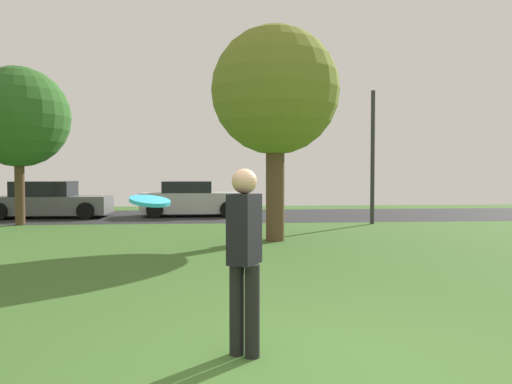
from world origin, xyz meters
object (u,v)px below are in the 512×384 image
at_px(oak_tree_right, 275,92).
at_px(parked_car_grey, 49,201).
at_px(person_thrower, 244,252).
at_px(parked_car_silver, 192,200).
at_px(oak_tree_center, 18,117).
at_px(frisbee_disc, 150,201).
at_px(street_lamp_post, 373,158).

bearing_deg(oak_tree_right, parked_car_grey, 137.20).
distance_m(person_thrower, parked_car_silver, 15.62).
bearing_deg(parked_car_grey, oak_tree_right, -42.80).
xyz_separation_m(oak_tree_center, parked_car_silver, (5.53, 3.07, -2.91)).
relative_size(oak_tree_right, person_thrower, 3.09).
bearing_deg(person_thrower, frisbee_disc, 0.00).
height_order(oak_tree_right, frisbee_disc, oak_tree_right).
xyz_separation_m(frisbee_disc, parked_car_grey, (-5.93, 16.50, -0.88)).
bearing_deg(parked_car_silver, frisbee_disc, -88.43).
distance_m(person_thrower, frisbee_disc, 1.53).
distance_m(oak_tree_center, street_lamp_post, 11.86).
bearing_deg(street_lamp_post, parked_car_grey, 163.75).
distance_m(oak_tree_center, frisbee_disc, 15.13).
bearing_deg(parked_car_silver, oak_tree_right, -72.31).
height_order(frisbee_disc, parked_car_grey, frisbee_disc).
height_order(oak_tree_center, person_thrower, oak_tree_center).
bearing_deg(parked_car_silver, person_thrower, -85.72).
relative_size(person_thrower, frisbee_disc, 4.61).
height_order(person_thrower, parked_car_grey, person_thrower).
bearing_deg(frisbee_disc, person_thrower, 60.53).
height_order(parked_car_silver, street_lamp_post, street_lamp_post).
distance_m(frisbee_disc, street_lamp_post, 14.33).
relative_size(frisbee_disc, parked_car_silver, 0.09).
bearing_deg(person_thrower, oak_tree_center, -122.35).
distance_m(oak_tree_right, oak_tree_center, 9.18).
bearing_deg(street_lamp_post, person_thrower, -113.19).
bearing_deg(frisbee_disc, street_lamp_post, 66.19).
height_order(oak_tree_center, street_lamp_post, oak_tree_center).
relative_size(parked_car_silver, street_lamp_post, 0.89).
relative_size(frisbee_disc, street_lamp_post, 0.08).
xyz_separation_m(oak_tree_center, street_lamp_post, (11.77, -0.65, -1.31)).
distance_m(oak_tree_right, street_lamp_post, 5.66).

